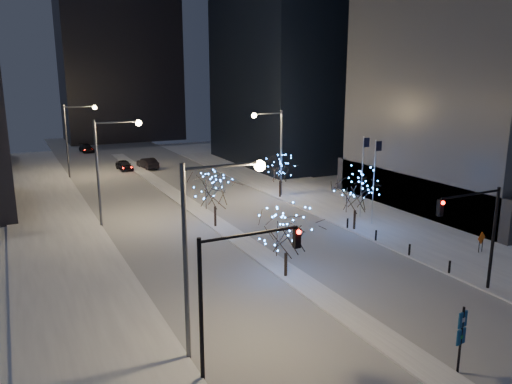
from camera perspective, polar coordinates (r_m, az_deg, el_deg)
ground at (r=29.52m, az=13.10°, el=-15.31°), size 160.00×160.00×0.00m
road at (r=58.93m, az=-8.94°, el=-0.57°), size 20.00×130.00×0.02m
median at (r=54.31m, az=-7.33°, el=-1.63°), size 2.00×80.00×0.15m
east_sidewalk at (r=52.83m, az=11.98°, el=-2.24°), size 10.00×90.00×0.15m
west_sidewalk at (r=42.14m, az=-21.00°, el=-6.87°), size 8.00×90.00×0.15m
plinth at (r=64.53m, az=26.57°, el=1.19°), size 30.00×24.00×4.00m
horizon_block at (r=114.24m, az=-15.45°, el=16.37°), size 24.00×14.00×42.00m
street_lamp_w_near at (r=24.30m, az=-5.78°, el=-4.66°), size 4.40×0.56×10.00m
street_lamp_w_mid at (r=47.95m, az=-16.50°, el=3.79°), size 4.40×0.56×10.00m
street_lamp_w_far at (r=72.51m, az=-20.08°, el=6.58°), size 4.40×0.56×10.00m
street_lamp_east at (r=57.08m, az=2.12°, el=5.72°), size 3.90×0.56×10.00m
traffic_signal_west at (r=23.34m, az=-2.74°, el=-9.93°), size 5.26×0.43×7.00m
traffic_signal_east at (r=34.43m, az=24.06°, el=-3.40°), size 5.26×0.43×7.00m
flagpoles at (r=48.68m, az=12.74°, el=2.12°), size 1.35×2.60×8.00m
bollards at (r=42.42m, az=15.28°, el=-5.56°), size 0.16×12.16×0.90m
car_near at (r=77.16m, az=-14.81°, el=2.98°), size 2.17×4.49×1.48m
car_mid at (r=77.47m, az=-12.29°, el=3.22°), size 2.39×5.19×1.65m
car_far at (r=97.21m, az=-18.80°, el=4.75°), size 2.41×5.08×1.43m
holiday_tree_median_near at (r=34.57m, az=3.47°, el=-4.60°), size 5.08×5.08×5.05m
holiday_tree_median_far at (r=46.00m, az=-4.74°, el=0.22°), size 4.97×4.97×5.33m
holiday_tree_plaza_near at (r=45.82m, az=11.34°, el=-0.01°), size 5.42×5.42×5.54m
holiday_tree_plaza_far at (r=57.18m, az=2.78°, el=2.59°), size 4.54×4.54×4.84m
wayfinding_sign at (r=26.24m, az=22.43°, el=-14.66°), size 0.61×0.17×3.42m
construction_sign at (r=43.55m, az=24.35°, el=-5.00°), size 1.03×0.20×1.71m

